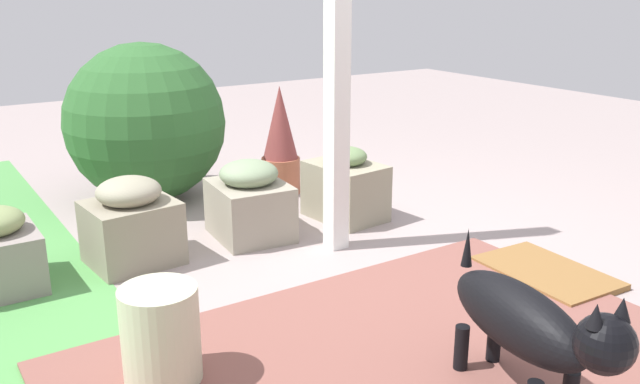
% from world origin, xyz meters
% --- Properties ---
extents(ground_plane, '(12.00, 12.00, 0.00)m').
position_xyz_m(ground_plane, '(0.00, 0.00, 0.00)').
color(ground_plane, gray).
extents(brick_path, '(1.80, 2.40, 0.02)m').
position_xyz_m(brick_path, '(-1.05, 0.32, 0.01)').
color(brick_path, brown).
rests_on(brick_path, ground).
extents(porch_pillar, '(0.10, 0.10, 2.02)m').
position_xyz_m(porch_pillar, '(0.20, -0.18, 1.01)').
color(porch_pillar, white).
rests_on(porch_pillar, ground).
extents(stone_planter_nearest, '(0.50, 0.39, 0.45)m').
position_xyz_m(stone_planter_nearest, '(0.57, -0.50, 0.20)').
color(stone_planter_nearest, gray).
rests_on(stone_planter_nearest, ground).
extents(stone_planter_near, '(0.50, 0.43, 0.45)m').
position_xyz_m(stone_planter_near, '(0.60, 0.14, 0.21)').
color(stone_planter_near, gray).
rests_on(stone_planter_near, ground).
extents(stone_planter_mid, '(0.42, 0.46, 0.46)m').
position_xyz_m(stone_planter_mid, '(0.59, 0.82, 0.21)').
color(stone_planter_mid, gray).
rests_on(stone_planter_mid, ground).
extents(round_shrub, '(1.04, 1.04, 1.04)m').
position_xyz_m(round_shrub, '(1.59, 0.38, 0.52)').
color(round_shrub, '#2D5E2C').
rests_on(round_shrub, ground).
extents(terracotta_pot_spiky, '(0.26, 0.26, 0.74)m').
position_xyz_m(terracotta_pot_spiky, '(1.24, -0.43, 0.35)').
color(terracotta_pot_spiky, '#AC5E42').
rests_on(terracotta_pot_spiky, ground).
extents(dog, '(0.79, 0.31, 0.54)m').
position_xyz_m(dog, '(-1.35, 0.11, 0.31)').
color(dog, black).
rests_on(dog, ground).
extents(ceramic_urn, '(0.28, 0.28, 0.37)m').
position_xyz_m(ceramic_urn, '(-0.55, 1.09, 0.19)').
color(ceramic_urn, beige).
rests_on(ceramic_urn, ground).
extents(doormat, '(0.66, 0.44, 0.03)m').
position_xyz_m(doormat, '(-0.68, -0.84, 0.01)').
color(doormat, brown).
rests_on(doormat, ground).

